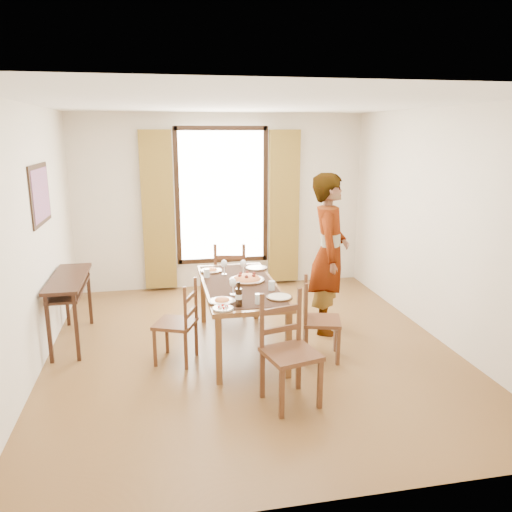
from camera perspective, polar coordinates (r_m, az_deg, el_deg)
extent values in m
plane|color=brown|center=(5.82, -0.57, -10.50)|extent=(5.00, 5.00, 0.00)
cube|color=beige|center=(7.84, -3.94, 6.17)|extent=(4.50, 0.10, 2.70)
cube|color=beige|center=(3.07, 7.97, -6.49)|extent=(4.50, 0.10, 2.70)
cube|color=beige|center=(5.47, -24.45, 1.50)|extent=(0.10, 5.00, 2.70)
cube|color=beige|center=(6.21, 20.29, 3.25)|extent=(0.10, 5.00, 2.70)
cube|color=white|center=(5.31, -0.64, 17.29)|extent=(4.50, 5.00, 0.04)
cube|color=white|center=(7.80, -3.93, 6.87)|extent=(1.30, 0.04, 2.00)
cube|color=olive|center=(7.71, -11.12, 5.05)|extent=(0.48, 0.10, 2.40)
cube|color=olive|center=(7.95, 3.21, 5.56)|extent=(0.48, 0.10, 2.40)
cube|color=black|center=(5.99, -23.46, 6.47)|extent=(0.02, 0.86, 0.66)
cube|color=red|center=(5.98, -23.37, 6.48)|extent=(0.01, 0.76, 0.56)
cube|color=#331D11|center=(6.13, -20.69, -2.40)|extent=(0.38, 1.20, 0.04)
cube|color=#331D11|center=(6.16, -20.59, -3.47)|extent=(0.34, 1.10, 0.03)
cube|color=#331D11|center=(5.77, -22.59, -7.79)|extent=(0.04, 0.04, 0.76)
cube|color=#331D11|center=(6.79, -20.83, -4.40)|extent=(0.04, 0.04, 0.76)
cube|color=#331D11|center=(5.72, -19.82, -7.73)|extent=(0.04, 0.04, 0.76)
cube|color=#331D11|center=(6.74, -18.49, -4.31)|extent=(0.04, 0.04, 0.76)
cube|color=brown|center=(5.63, -1.85, -3.49)|extent=(0.82, 1.80, 0.05)
cube|color=black|center=(5.62, -1.85, -3.22)|extent=(0.75, 1.65, 0.01)
cube|color=brown|center=(4.94, -4.28, -10.75)|extent=(0.06, 0.06, 0.70)
cube|color=brown|center=(6.50, -6.07, -4.61)|extent=(0.06, 0.06, 0.70)
cube|color=brown|center=(5.06, 3.71, -10.12)|extent=(0.06, 0.06, 0.70)
cube|color=brown|center=(6.59, 0.00, -4.27)|extent=(0.06, 0.06, 0.70)
cube|color=#54341C|center=(5.44, -9.22, -7.63)|extent=(0.52, 0.52, 0.04)
cube|color=#54341C|center=(5.72, -10.15, -8.85)|extent=(0.04, 0.04, 0.43)
cube|color=#54341C|center=(5.61, -6.85, -9.20)|extent=(0.04, 0.04, 0.43)
cube|color=#54341C|center=(5.44, -11.49, -10.20)|extent=(0.04, 0.04, 0.43)
cube|color=#54341C|center=(5.32, -8.02, -10.61)|extent=(0.04, 0.04, 0.43)
cube|color=#54341C|center=(5.45, -6.90, -4.84)|extent=(0.03, 0.03, 0.48)
cube|color=#54341C|center=(5.14, -8.10, -6.03)|extent=(0.03, 0.03, 0.48)
cube|color=#54341C|center=(5.33, -7.45, -6.38)|extent=(0.15, 0.33, 0.05)
cube|color=#54341C|center=(5.27, -7.50, -4.64)|extent=(0.15, 0.33, 0.05)
cube|color=#54341C|center=(6.84, -2.94, -2.53)|extent=(0.51, 0.51, 0.04)
cube|color=#54341C|center=(7.09, -1.34, -3.92)|extent=(0.04, 0.04, 0.47)
cube|color=#54341C|center=(6.73, -1.38, -4.90)|extent=(0.04, 0.04, 0.47)
cube|color=#54341C|center=(7.10, -4.37, -3.92)|extent=(0.04, 0.04, 0.47)
cube|color=#54341C|center=(6.75, -4.58, -4.90)|extent=(0.04, 0.04, 0.47)
cube|color=#54341C|center=(6.58, -1.41, -0.85)|extent=(0.04, 0.04, 0.52)
cube|color=#54341C|center=(6.59, -4.67, -0.85)|extent=(0.04, 0.04, 0.52)
cube|color=#54341C|center=(6.61, -3.03, -1.73)|extent=(0.37, 0.10, 0.05)
cube|color=#54341C|center=(6.56, -3.05, -0.15)|extent=(0.37, 0.10, 0.05)
cube|color=#54341C|center=(4.57, 4.02, -11.10)|extent=(0.55, 0.55, 0.04)
cube|color=#54341C|center=(4.44, 2.95, -15.34)|extent=(0.04, 0.04, 0.48)
cube|color=#54341C|center=(4.75, 0.72, -13.28)|extent=(0.04, 0.04, 0.48)
cube|color=#54341C|center=(4.62, 7.33, -14.24)|extent=(0.04, 0.04, 0.48)
cube|color=#54341C|center=(4.91, 4.88, -12.36)|extent=(0.04, 0.04, 0.48)
cube|color=#54341C|center=(4.54, 0.68, -7.51)|extent=(0.04, 0.04, 0.54)
cube|color=#54341C|center=(4.71, 4.94, -6.75)|extent=(0.04, 0.04, 0.54)
cube|color=#54341C|center=(4.66, 2.84, -8.36)|extent=(0.38, 0.12, 0.05)
cube|color=#54341C|center=(4.59, 2.86, -6.13)|extent=(0.38, 0.12, 0.05)
cube|color=#54341C|center=(5.49, 7.53, -7.36)|extent=(0.49, 0.49, 0.04)
cube|color=#54341C|center=(5.43, 9.36, -10.13)|extent=(0.04, 0.04, 0.43)
cube|color=#54341C|center=(5.41, 5.71, -10.09)|extent=(0.04, 0.04, 0.43)
cube|color=#54341C|center=(5.74, 9.10, -8.74)|extent=(0.04, 0.04, 0.43)
cube|color=#54341C|center=(5.73, 5.66, -8.70)|extent=(0.04, 0.04, 0.43)
cube|color=#54341C|center=(5.25, 5.72, -5.60)|extent=(0.03, 0.03, 0.47)
cube|color=#54341C|center=(5.57, 5.67, -4.43)|extent=(0.03, 0.03, 0.47)
cube|color=#54341C|center=(5.44, 5.67, -5.94)|extent=(0.12, 0.33, 0.05)
cube|color=#54341C|center=(5.38, 5.72, -4.23)|extent=(0.12, 0.33, 0.05)
imported|color=#919499|center=(6.12, 8.37, 0.25)|extent=(1.04, 0.96, 1.95)
cylinder|color=silver|center=(5.39, 1.81, -3.39)|extent=(0.07, 0.07, 0.10)
cylinder|color=silver|center=(5.88, -5.66, -1.95)|extent=(0.07, 0.07, 0.10)
cylinder|color=silver|center=(4.97, 0.29, -4.90)|extent=(0.07, 0.07, 0.10)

